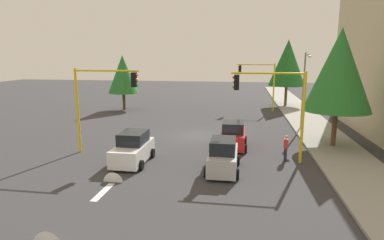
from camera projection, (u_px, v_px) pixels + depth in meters
ground_plane at (197, 136)px, 27.58m from camera, size 120.00×120.00×0.00m
sidewalk_kerb at (313, 126)px, 30.82m from camera, size 80.00×4.00×0.15m
lane_arrow_near at (109, 186)px, 16.88m from camera, size 2.40×1.10×1.10m
traffic_signal_near_right at (101, 94)px, 21.83m from camera, size 0.36×4.59×5.87m
traffic_signal_far_left at (259, 77)px, 39.48m from camera, size 0.36×4.59×5.82m
traffic_signal_near_left at (274, 98)px, 20.10m from camera, size 0.36×4.59×5.79m
street_lamp_curbside at (305, 83)px, 28.84m from camera, size 2.15×0.28×7.00m
tree_opposite_side at (123, 74)px, 40.02m from camera, size 3.74×3.74×6.81m
tree_roadside_far at (288, 63)px, 42.45m from camera, size 4.82×4.82×8.83m
tree_roadside_near at (339, 70)px, 22.94m from camera, size 4.73×4.73×8.66m
car_red at (233, 136)px, 23.84m from camera, size 3.87×2.04×1.98m
car_silver at (223, 156)px, 18.93m from camera, size 3.98×1.94×1.98m
car_white at (133, 149)px, 20.47m from camera, size 4.00×2.07×1.98m
pedestrian_crossing at (286, 147)px, 20.76m from camera, size 0.40×0.24×1.70m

